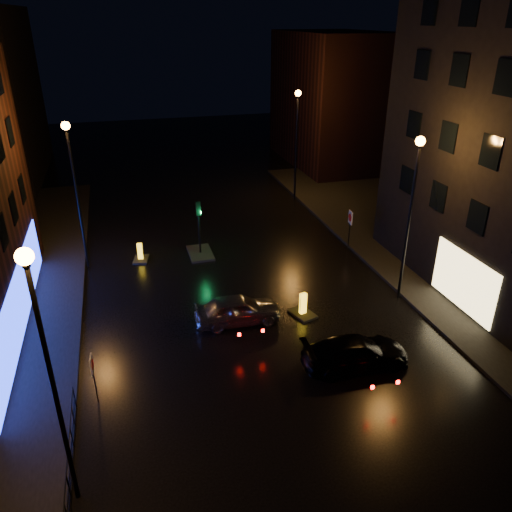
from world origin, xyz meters
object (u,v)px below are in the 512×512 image
Objects in this scene: bollard_near at (303,310)px; road_sign_left at (93,368)px; road_sign_right at (350,221)px; bollard_far at (141,257)px; silver_hatchback at (238,310)px; traffic_signal at (200,247)px; dark_sedan at (356,353)px.

bollard_near is 0.74× the size of road_sign_left.
bollard_far is at bearing -1.86° from road_sign_right.
road_sign_right is at bearing -52.53° from silver_hatchback.
traffic_signal reaches higher than road_sign_right.
traffic_signal reaches higher than silver_hatchback.
silver_hatchback is 2.60× the size of bollard_near.
bollard_far is 12.92m from road_sign_right.
dark_sedan is (4.33, -12.51, 0.15)m from traffic_signal.
road_sign_left is at bearing -176.30° from bollard_near.
traffic_signal is at bearing 4.66° from silver_hatchback.
bollard_near is (-0.71, 4.30, -0.39)m from dark_sedan.
bollard_near is 0.62× the size of road_sign_right.
road_sign_left reaches higher than silver_hatchback.
road_sign_right is (8.68, 6.26, 1.18)m from silver_hatchback.
silver_hatchback is 3.24m from bollard_near.
traffic_signal is at bearing 96.74° from bollard_near.
traffic_signal is 9.36m from road_sign_right.
road_sign_left is 18.21m from road_sign_right.
bollard_far is at bearing 82.65° from road_sign_left.
dark_sedan is at bearing 0.52° from road_sign_left.
road_sign_left is at bearing 89.14° from dark_sedan.
traffic_signal reaches higher than bollard_near.
silver_hatchback reaches higher than bollard_far.
silver_hatchback reaches higher than bollard_near.
silver_hatchback is at bearing -51.67° from bollard_far.
bollard_far is 12.30m from road_sign_left.
traffic_signal is 2.22× the size of bollard_near.
silver_hatchback is 0.90× the size of dark_sedan.
road_sign_right is (4.76, 10.80, 1.22)m from dark_sedan.
dark_sedan is 11.87m from road_sign_right.
bollard_far is at bearing 34.82° from dark_sedan.
traffic_signal is at bearing 21.82° from dark_sedan.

